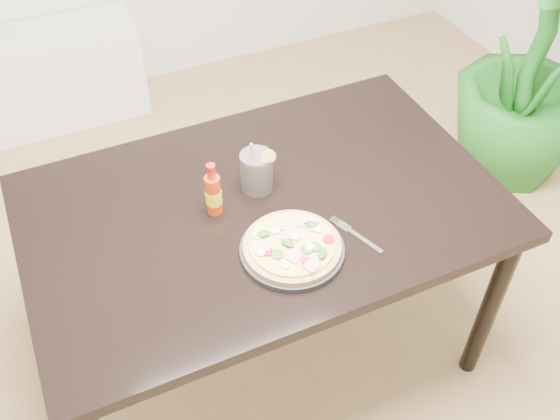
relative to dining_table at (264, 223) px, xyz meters
name	(u,v)px	position (x,y,z in m)	size (l,w,h in m)	color
floor	(328,391)	(0.12, -0.27, -0.67)	(4.50, 4.50, 0.00)	#9E7A51
dining_table	(264,223)	(0.00, 0.00, 0.00)	(1.40, 0.90, 0.75)	black
plate	(292,250)	(0.00, -0.21, 0.09)	(0.29, 0.29, 0.02)	#232326
pizza	(292,245)	(0.00, -0.21, 0.11)	(0.27, 0.27, 0.03)	tan
hot_sauce_bottle	(213,194)	(-0.14, 0.03, 0.15)	(0.05, 0.05, 0.18)	red
cola_cup	(257,172)	(0.01, 0.07, 0.14)	(0.10, 0.10, 0.19)	black
fork	(354,234)	(0.18, -0.22, 0.09)	(0.08, 0.18, 0.00)	silver
houseplant	(535,66)	(1.50, 0.47, -0.10)	(0.63, 0.63, 1.13)	#1B681D
plant_pot	(508,148)	(1.50, 0.47, -0.56)	(0.28, 0.28, 0.22)	brown
media_console	(2,88)	(-0.68, 1.80, -0.42)	(1.40, 0.34, 0.50)	white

